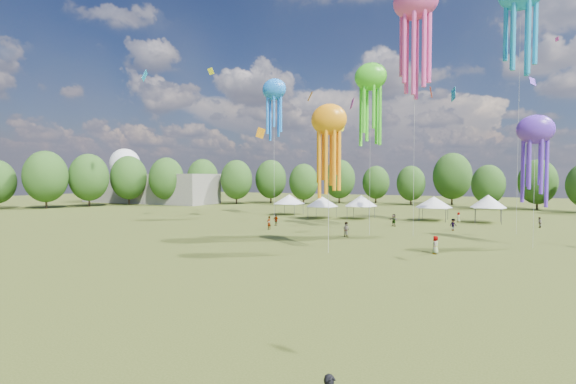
% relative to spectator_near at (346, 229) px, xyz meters
% --- Properties ---
extents(ground, '(300.00, 300.00, 0.00)m').
position_rel_spectator_near_xyz_m(ground, '(2.32, -33.21, -0.91)').
color(ground, '#384416').
rests_on(ground, ground).
extents(spectator_near, '(1.10, 1.01, 1.82)m').
position_rel_spectator_near_xyz_m(spectator_near, '(0.00, 0.00, 0.00)').
color(spectator_near, gray).
rests_on(spectator_near, ground).
extents(spectators_far, '(35.49, 30.80, 1.83)m').
position_rel_spectator_near_xyz_m(spectators_far, '(5.32, 10.50, -0.07)').
color(spectators_far, gray).
rests_on(spectators_far, ground).
extents(festival_tents, '(39.48, 9.88, 4.41)m').
position_rel_spectator_near_xyz_m(festival_tents, '(-2.09, 22.54, 2.17)').
color(festival_tents, '#47474C').
rests_on(festival_tents, ground).
extents(show_kites, '(41.10, 28.47, 32.27)m').
position_rel_spectator_near_xyz_m(show_kites, '(6.58, 6.58, 20.90)').
color(show_kites, '#47DC24').
rests_on(show_kites, ground).
extents(small_kites, '(77.66, 54.34, 45.89)m').
position_rel_spectator_near_xyz_m(small_kites, '(0.56, 8.74, 29.36)').
color(small_kites, '#47DC24').
rests_on(small_kites, ground).
extents(treeline, '(201.57, 95.24, 13.43)m').
position_rel_spectator_near_xyz_m(treeline, '(-1.55, 29.31, 5.63)').
color(treeline, '#38281C').
rests_on(treeline, ground).
extents(hangar, '(40.00, 12.00, 8.00)m').
position_rel_spectator_near_xyz_m(hangar, '(-69.68, 38.79, 3.09)').
color(hangar, gray).
rests_on(hangar, ground).
extents(radome, '(9.00, 9.00, 16.00)m').
position_rel_spectator_near_xyz_m(radome, '(-85.68, 44.79, 9.07)').
color(radome, white).
rests_on(radome, ground).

